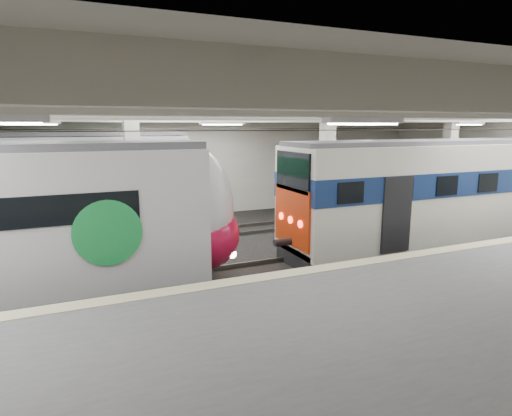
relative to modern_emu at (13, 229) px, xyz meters
name	(u,v)px	position (x,y,z in m)	size (l,w,h in m)	color
station_hall	(266,184)	(6.54, -1.74, 1.07)	(36.00, 24.00, 5.75)	black
modern_emu	(13,229)	(0.00, 0.00, 0.00)	(13.70, 2.83, 4.42)	silver
older_rer	(436,192)	(14.72, 0.00, 0.08)	(13.00, 2.87, 4.31)	beige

